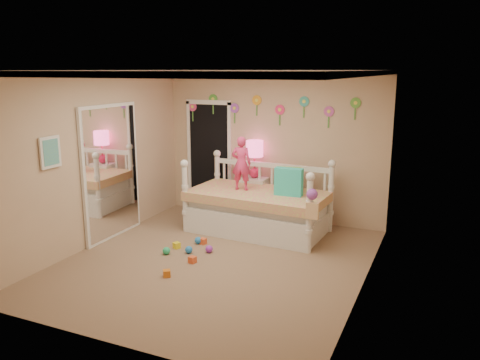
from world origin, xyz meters
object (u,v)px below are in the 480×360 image
at_px(nightstand, 254,198).
at_px(daybed, 258,195).
at_px(child, 241,163).
at_px(table_lamp, 255,153).

bearing_deg(nightstand, daybed, -63.51).
relative_size(child, nightstand, 1.19).
bearing_deg(child, nightstand, -97.15).
relative_size(daybed, nightstand, 3.01).
bearing_deg(child, table_lamp, -97.15).
xyz_separation_m(child, nightstand, (-0.02, 0.64, -0.75)).
height_order(daybed, child, child).
relative_size(nightstand, table_lamp, 1.13).
distance_m(child, table_lamp, 0.64).
bearing_deg(daybed, nightstand, 119.94).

